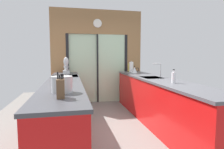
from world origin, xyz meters
TOP-DOWN VIEW (x-y plane):
  - ground_plane at (0.00, 0.60)m, footprint 5.04×7.60m
  - back_wall_unit at (0.00, 2.40)m, footprint 2.64×0.12m
  - left_counter_run at (-0.91, 0.13)m, footprint 0.62×3.80m
  - right_counter_run at (0.91, 0.30)m, footprint 0.62×3.80m
  - sink_faucet at (1.06, 0.55)m, footprint 0.19×0.02m
  - oven_range at (-0.91, 1.25)m, footprint 0.60×0.60m
  - mixing_bowl at (-0.89, 0.04)m, footprint 0.15×0.15m
  - knife_block at (-0.89, -1.08)m, footprint 0.08×0.14m
  - stand_mixer at (-0.89, 1.88)m, footprint 0.17×0.27m
  - stock_pot at (-0.89, -0.76)m, footprint 0.26×0.26m
  - kettle at (0.89, 1.65)m, footprint 0.23×0.15m
  - soap_bottle_near at (0.89, -0.32)m, footprint 0.07×0.07m
  - soap_bottle_far at (0.89, 2.09)m, footprint 0.07×0.07m
  - paper_towel_roll at (0.89, 1.93)m, footprint 0.13×0.13m

SIDE VIEW (x-z plane):
  - ground_plane at x=0.00m, z-range -0.02..0.00m
  - oven_range at x=-0.91m, z-range 0.00..0.92m
  - right_counter_run at x=0.91m, z-range 0.00..0.92m
  - left_counter_run at x=-0.91m, z-range 0.01..0.93m
  - mixing_bowl at x=-0.89m, z-range 0.92..0.99m
  - kettle at x=0.89m, z-range 0.91..1.09m
  - soap_bottle_near at x=0.89m, z-range 0.90..1.13m
  - stock_pot at x=-0.89m, z-range 0.91..1.14m
  - knife_block at x=-0.89m, z-range 0.88..1.17m
  - soap_bottle_far at x=0.89m, z-range 0.90..1.18m
  - paper_towel_roll at x=0.89m, z-range 0.90..1.22m
  - stand_mixer at x=-0.89m, z-range 0.87..1.29m
  - sink_faucet at x=1.06m, z-range 0.97..1.27m
  - back_wall_unit at x=0.00m, z-range 0.17..2.87m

